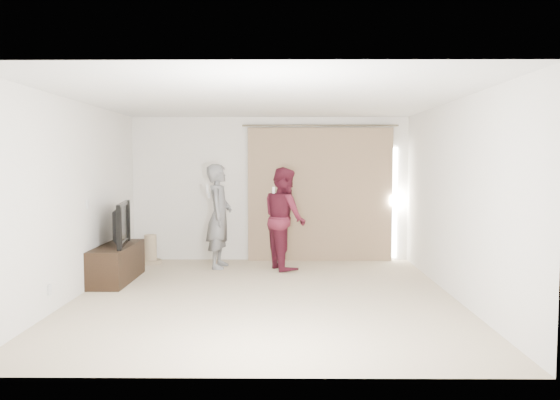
% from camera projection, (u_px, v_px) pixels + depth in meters
% --- Properties ---
extents(floor, '(5.50, 5.50, 0.00)m').
position_uv_depth(floor, '(265.00, 296.00, 7.26)').
color(floor, '#C4B193').
rests_on(floor, ground).
extents(wall_back, '(5.00, 0.04, 2.60)m').
position_uv_depth(wall_back, '(270.00, 189.00, 9.91)').
color(wall_back, silver).
rests_on(wall_back, ground).
extents(wall_left, '(0.04, 5.50, 2.60)m').
position_uv_depth(wall_left, '(75.00, 199.00, 7.19)').
color(wall_left, silver).
rests_on(wall_left, ground).
extents(ceiling, '(5.00, 5.50, 0.01)m').
position_uv_depth(ceiling, '(265.00, 99.00, 7.08)').
color(ceiling, silver).
rests_on(ceiling, wall_back).
extents(curtain, '(2.80, 0.11, 2.46)m').
position_uv_depth(curtain, '(321.00, 194.00, 9.84)').
color(curtain, '#9B7C5F').
rests_on(curtain, ground).
extents(tv_console, '(0.49, 1.41, 0.54)m').
position_uv_depth(tv_console, '(117.00, 263.00, 8.19)').
color(tv_console, black).
rests_on(tv_console, ground).
extents(tv, '(0.32, 1.13, 0.65)m').
position_uv_depth(tv, '(116.00, 224.00, 8.15)').
color(tv, black).
rests_on(tv, tv_console).
extents(scratching_post, '(0.38, 0.38, 0.51)m').
position_uv_depth(scratching_post, '(151.00, 252.00, 9.60)').
color(scratching_post, tan).
rests_on(scratching_post, ground).
extents(person_man, '(0.47, 0.67, 1.75)m').
position_uv_depth(person_man, '(219.00, 216.00, 9.20)').
color(person_man, slate).
rests_on(person_man, ground).
extents(person_woman, '(0.91, 1.01, 1.71)m').
position_uv_depth(person_woman, '(285.00, 218.00, 9.09)').
color(person_woman, '#4F1422').
rests_on(person_woman, ground).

